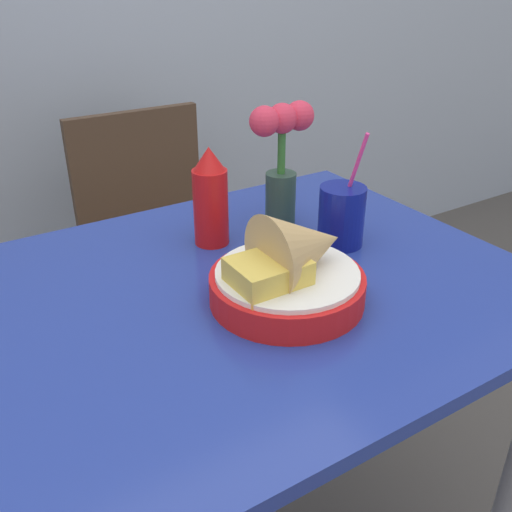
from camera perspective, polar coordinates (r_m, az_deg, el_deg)
dining_table at (r=1.00m, az=-1.79°, el=-9.02°), size 0.97×0.75×0.75m
chair_far_window at (r=1.75m, az=-10.19°, el=2.73°), size 0.40×0.40×0.83m
food_basket at (r=0.87m, az=3.68°, el=-1.37°), size 0.24×0.24×0.15m
ketchup_bottle at (r=1.04m, az=-4.58°, el=5.79°), size 0.06×0.06×0.19m
drink_cup at (r=1.06m, az=8.52°, el=3.81°), size 0.09×0.09×0.22m
flower_vase at (r=1.11m, az=2.56°, el=10.25°), size 0.14×0.06×0.24m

